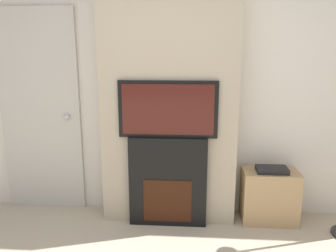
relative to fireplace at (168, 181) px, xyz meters
The scene contains 6 objects.
wall_back 0.98m from the fireplace, 90.00° to the left, with size 6.00×0.06×2.70m.
chimney_breast 0.93m from the fireplace, 90.00° to the left, with size 1.29×0.30×2.70m.
fireplace is the anchor object (origin of this frame).
television 0.70m from the fireplace, 90.00° to the right, with size 0.91×0.07×0.53m.
media_stand 1.01m from the fireplace, ahead, with size 0.53×0.32×0.57m.
entry_door 1.50m from the fireplace, 168.20° to the left, with size 0.83×0.09×2.08m.
Camera 1 is at (0.21, -1.25, 1.64)m, focal length 35.00 mm.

